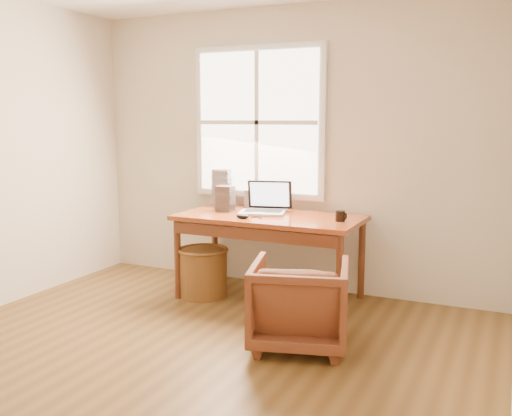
{
  "coord_description": "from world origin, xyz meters",
  "views": [
    {
      "loc": [
        1.95,
        -2.7,
        1.59
      ],
      "look_at": [
        -0.06,
        1.65,
        0.83
      ],
      "focal_mm": 40.0,
      "sensor_mm": 36.0,
      "label": 1
    }
  ],
  "objects": [
    {
      "name": "wicker_stool",
      "position": [
        -0.57,
        1.61,
        0.21
      ],
      "size": [
        0.5,
        0.5,
        0.43
      ],
      "primitive_type": "cylinder",
      "rotation": [
        0.0,
        0.0,
        0.2
      ],
      "color": "brown",
      "rests_on": "room_shell"
    },
    {
      "name": "coffee_mug",
      "position": [
        0.64,
        1.78,
        0.79
      ],
      "size": [
        0.1,
        0.1,
        0.09
      ],
      "primitive_type": "cylinder",
      "rotation": [
        0.0,
        0.0,
        -0.37
      ],
      "color": "black",
      "rests_on": "desk"
    },
    {
      "name": "desk",
      "position": [
        0.0,
        1.8,
        0.73
      ],
      "size": [
        1.6,
        0.8,
        0.04
      ],
      "primitive_type": "cube",
      "color": "brown",
      "rests_on": "room_shell"
    },
    {
      "name": "cd_stack_a",
      "position": [
        -0.63,
        2.15,
        0.88
      ],
      "size": [
        0.14,
        0.13,
        0.26
      ],
      "primitive_type": "cube",
      "rotation": [
        0.0,
        0.0,
        -0.12
      ],
      "color": "#ADB2B9",
      "rests_on": "desk"
    },
    {
      "name": "mouse",
      "position": [
        -0.14,
        1.55,
        0.77
      ],
      "size": [
        0.12,
        0.07,
        0.04
      ],
      "primitive_type": "ellipsoid",
      "rotation": [
        0.0,
        0.0,
        0.0
      ],
      "color": "black",
      "rests_on": "desk"
    },
    {
      "name": "cd_stack_d",
      "position": [
        -0.32,
        2.13,
        0.84
      ],
      "size": [
        0.16,
        0.15,
        0.17
      ],
      "primitive_type": "cube",
      "rotation": [
        0.0,
        0.0,
        0.21
      ],
      "color": "#AFB2BA",
      "rests_on": "desk"
    },
    {
      "name": "room_shell",
      "position": [
        -0.02,
        0.16,
        1.32
      ],
      "size": [
        4.04,
        4.54,
        2.64
      ],
      "color": "brown",
      "rests_on": "ground"
    },
    {
      "name": "cd_stack_c",
      "position": [
        -0.64,
        2.1,
        0.93
      ],
      "size": [
        0.19,
        0.17,
        0.36
      ],
      "primitive_type": "cube",
      "rotation": [
        0.0,
        0.0,
        0.24
      ],
      "color": "#A9A7B5",
      "rests_on": "desk"
    },
    {
      "name": "laptop",
      "position": [
        -0.09,
        1.84,
        0.89
      ],
      "size": [
        0.46,
        0.47,
        0.28
      ],
      "primitive_type": null,
      "rotation": [
        0.0,
        0.0,
        0.25
      ],
      "color": "#A3A4A9",
      "rests_on": "desk"
    },
    {
      "name": "armchair",
      "position": [
        0.62,
        0.9,
        0.31
      ],
      "size": [
        0.82,
        0.83,
        0.62
      ],
      "primitive_type": "imported",
      "rotation": [
        0.0,
        0.0,
        3.41
      ],
      "color": "brown",
      "rests_on": "room_shell"
    },
    {
      "name": "cd_stack_b",
      "position": [
        -0.47,
        1.86,
        0.86
      ],
      "size": [
        0.15,
        0.14,
        0.23
      ],
      "primitive_type": "cube",
      "rotation": [
        0.0,
        0.0,
        0.05
      ],
      "color": "black",
      "rests_on": "desk"
    }
  ]
}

